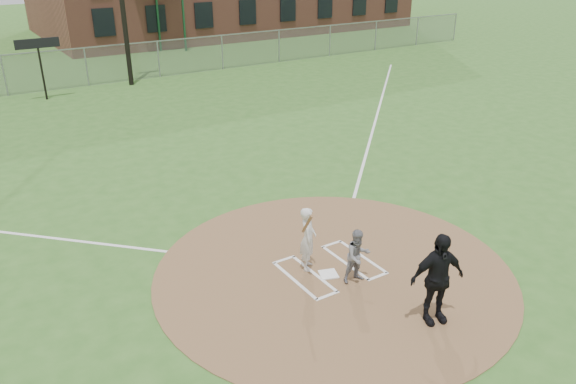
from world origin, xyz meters
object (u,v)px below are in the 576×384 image
batter_at_plate (308,238)px  home_plate (328,274)px  catcher (358,256)px  umpire (437,279)px

batter_at_plate → home_plate: bearing=-65.8°
home_plate → batter_at_plate: (-0.24, 0.52, 0.78)m
catcher → umpire: umpire is taller
home_plate → umpire: (0.80, -2.50, 0.98)m
catcher → umpire: (0.40, -1.97, 0.35)m
umpire → batter_at_plate: 3.20m
catcher → batter_at_plate: batter_at_plate is taller
catcher → home_plate: bearing=133.4°
home_plate → umpire: 2.80m
home_plate → batter_at_plate: 0.96m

